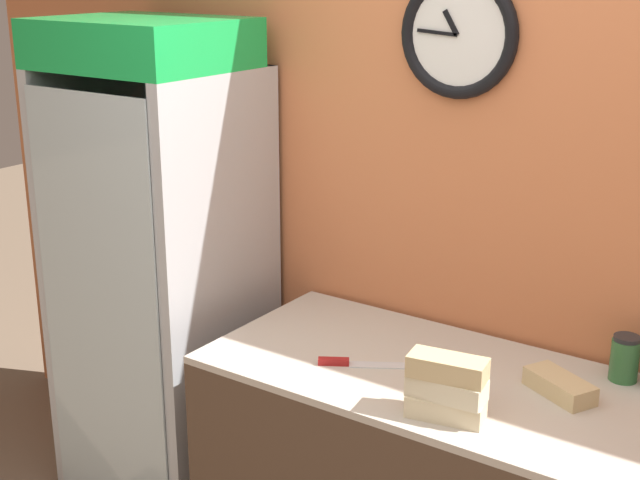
% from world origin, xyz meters
% --- Properties ---
extents(wall_back, '(5.20, 0.10, 2.70)m').
position_xyz_m(wall_back, '(-0.00, 1.34, 1.36)').
color(wall_back, '#D17547').
rests_on(wall_back, ground_plane).
extents(beverage_cooler, '(0.71, 0.65, 1.94)m').
position_xyz_m(beverage_cooler, '(-1.34, 1.01, 1.06)').
color(beverage_cooler, '#B2B7BC').
rests_on(beverage_cooler, ground_plane).
extents(sandwich_stack_bottom, '(0.24, 0.14, 0.06)m').
position_xyz_m(sandwich_stack_bottom, '(0.07, 0.67, 0.92)').
color(sandwich_stack_bottom, beige).
rests_on(sandwich_stack_bottom, prep_counter).
extents(sandwich_stack_middle, '(0.23, 0.12, 0.06)m').
position_xyz_m(sandwich_stack_middle, '(0.07, 0.67, 0.98)').
color(sandwich_stack_middle, beige).
rests_on(sandwich_stack_middle, sandwich_stack_bottom).
extents(sandwich_stack_top, '(0.23, 0.13, 0.06)m').
position_xyz_m(sandwich_stack_top, '(0.07, 0.67, 1.05)').
color(sandwich_stack_top, tan).
rests_on(sandwich_stack_top, sandwich_stack_middle).
extents(sandwich_flat_left, '(0.24, 0.19, 0.06)m').
position_xyz_m(sandwich_flat_left, '(0.29, 1.00, 0.92)').
color(sandwich_flat_left, tan).
rests_on(sandwich_flat_left, prep_counter).
extents(chefs_knife, '(0.30, 0.20, 0.02)m').
position_xyz_m(chefs_knife, '(-0.33, 0.82, 0.89)').
color(chefs_knife, silver).
rests_on(chefs_knife, prep_counter).
extents(condiment_jar, '(0.09, 0.09, 0.15)m').
position_xyz_m(condiment_jar, '(0.42, 1.21, 0.96)').
color(condiment_jar, '#336B38').
rests_on(condiment_jar, prep_counter).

